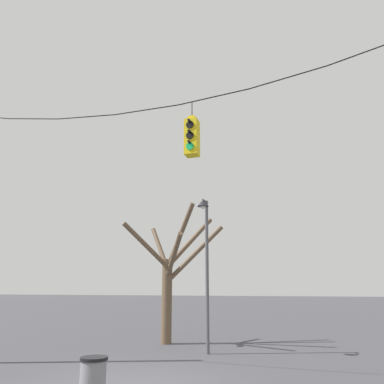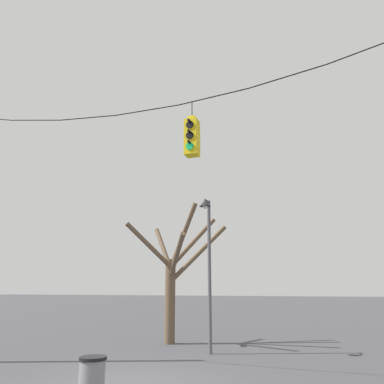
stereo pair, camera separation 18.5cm
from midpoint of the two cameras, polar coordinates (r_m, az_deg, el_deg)
ground_plane at (r=9.61m, az=-9.88°, el=-26.87°), size 200.00×200.00×0.00m
span_wire at (r=10.91m, az=-7.49°, el=13.68°), size 13.51×0.03×0.91m
traffic_light_near_left_pole at (r=9.89m, az=-0.56°, el=8.37°), size 0.34×0.46×1.52m
street_lamp at (r=13.14m, az=1.66°, el=-8.15°), size 0.41×0.71×5.17m
bare_tree at (r=15.49m, az=-3.51°, el=-12.23°), size 3.58×3.28×5.37m
trash_bin at (r=8.07m, az=-15.59°, el=-25.96°), size 0.52×0.52×0.84m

